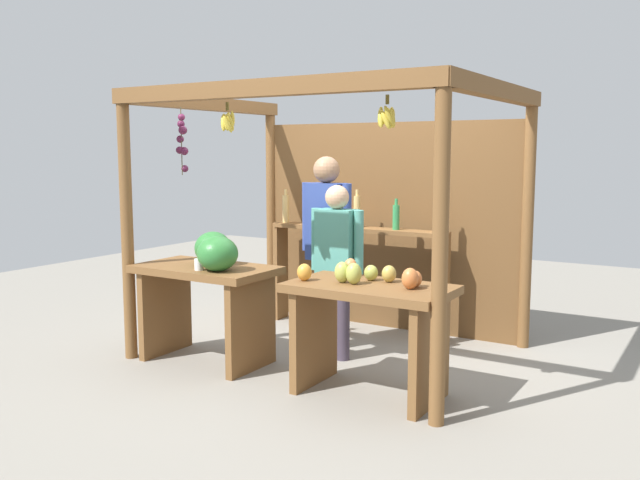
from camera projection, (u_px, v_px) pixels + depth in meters
name	position (u px, v px, depth m)	size (l,w,h in m)	color
ground_plane	(332.00, 352.00, 5.88)	(12.00, 12.00, 0.00)	gray
market_stall	(357.00, 197.00, 6.07)	(2.84, 2.13, 2.21)	brown
fruit_counter_left	(209.00, 280.00, 5.50)	(1.14, 0.66, 1.07)	brown
fruit_counter_right	(369.00, 314.00, 4.78)	(1.14, 0.64, 0.95)	brown
bottle_shelf_unit	(356.00, 250.00, 6.51)	(1.82, 0.22, 1.36)	brown
vendor_man	(326.00, 234.00, 5.88)	(0.48, 0.23, 1.67)	navy
vendor_woman	(337.00, 257.00, 5.58)	(0.48, 0.20, 1.44)	#433949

